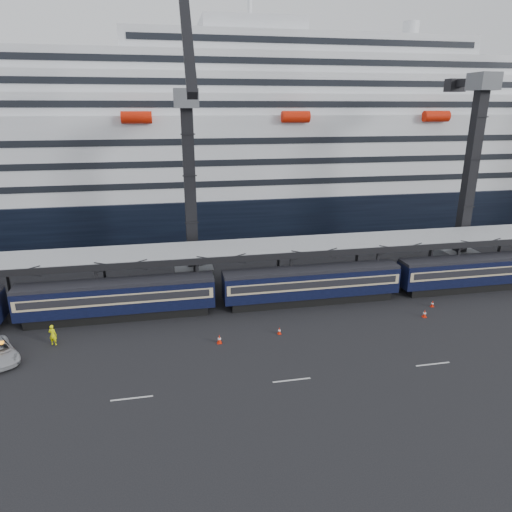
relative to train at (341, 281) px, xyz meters
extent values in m
plane|color=black|center=(4.65, -10.00, -2.20)|extent=(260.00, 260.00, 0.00)
cube|color=beige|center=(-21.35, -14.00, -2.19)|extent=(3.00, 0.15, 0.02)
cube|color=beige|center=(-9.35, -14.00, -2.19)|extent=(3.00, 0.15, 0.02)
cube|color=beige|center=(2.65, -14.00, -2.19)|extent=(3.00, 0.15, 0.02)
cube|color=black|center=(-23.35, 0.00, -1.75)|extent=(17.48, 2.40, 0.90)
cube|color=black|center=(-23.35, 0.00, 0.05)|extent=(19.00, 2.80, 2.70)
cube|color=tan|center=(-23.35, 0.00, 0.35)|extent=(18.62, 2.92, 1.05)
cube|color=black|center=(-23.35, 0.00, 0.40)|extent=(17.86, 2.98, 0.70)
cube|color=black|center=(-23.35, 0.00, 1.55)|extent=(19.00, 2.50, 0.35)
cube|color=black|center=(-3.35, 0.00, -1.75)|extent=(17.48, 2.40, 0.90)
cube|color=black|center=(-3.35, 0.00, 0.05)|extent=(19.00, 2.80, 2.70)
cube|color=tan|center=(-3.35, 0.00, 0.35)|extent=(18.62, 2.92, 1.05)
cube|color=black|center=(-3.35, 0.00, 0.40)|extent=(17.86, 2.98, 0.70)
cube|color=black|center=(-3.35, 0.00, 1.55)|extent=(19.00, 2.50, 0.35)
cube|color=black|center=(16.65, 0.00, -1.75)|extent=(17.48, 2.40, 0.90)
cube|color=black|center=(16.65, 0.00, 0.05)|extent=(19.00, 2.80, 2.70)
cube|color=tan|center=(16.65, 0.00, 0.35)|extent=(18.62, 2.92, 1.05)
cube|color=black|center=(16.65, 0.00, 0.40)|extent=(17.86, 2.98, 0.70)
cube|color=black|center=(16.65, 0.00, 1.55)|extent=(19.00, 2.50, 0.35)
cube|color=#93969B|center=(4.65, 4.00, 3.20)|extent=(130.00, 6.00, 0.25)
cube|color=black|center=(4.65, 1.00, 2.90)|extent=(130.00, 0.25, 0.70)
cube|color=black|center=(4.65, 7.00, 2.90)|extent=(130.00, 0.25, 0.70)
cube|color=black|center=(-35.35, 6.80, 0.50)|extent=(0.25, 0.25, 5.40)
cube|color=black|center=(-25.35, 1.20, 0.50)|extent=(0.25, 0.25, 5.40)
cube|color=black|center=(-25.35, 6.80, 0.50)|extent=(0.25, 0.25, 5.40)
cube|color=black|center=(-15.35, 1.20, 0.50)|extent=(0.25, 0.25, 5.40)
cube|color=black|center=(-15.35, 6.80, 0.50)|extent=(0.25, 0.25, 5.40)
cube|color=black|center=(-5.35, 1.20, 0.50)|extent=(0.25, 0.25, 5.40)
cube|color=black|center=(-5.35, 6.80, 0.50)|extent=(0.25, 0.25, 5.40)
cube|color=black|center=(4.65, 1.20, 0.50)|extent=(0.25, 0.25, 5.40)
cube|color=black|center=(4.65, 6.80, 0.50)|extent=(0.25, 0.25, 5.40)
cube|color=black|center=(14.65, 1.20, 0.50)|extent=(0.25, 0.25, 5.40)
cube|color=black|center=(14.65, 6.80, 0.50)|extent=(0.25, 0.25, 5.40)
cube|color=black|center=(24.65, 6.80, 0.50)|extent=(0.25, 0.25, 5.40)
cube|color=black|center=(4.65, 36.00, 1.30)|extent=(200.00, 28.00, 7.00)
cube|color=silver|center=(4.65, 36.00, 10.80)|extent=(190.00, 26.88, 12.00)
cube|color=silver|center=(4.65, 36.00, 18.30)|extent=(160.00, 24.64, 3.00)
cube|color=black|center=(4.65, 23.63, 18.30)|extent=(153.60, 0.12, 0.90)
cube|color=silver|center=(4.65, 36.00, 21.30)|extent=(124.00, 21.84, 3.00)
cube|color=black|center=(4.65, 25.03, 21.30)|extent=(119.04, 0.12, 0.90)
cube|color=silver|center=(4.65, 36.00, 24.30)|extent=(90.00, 19.04, 3.00)
cube|color=black|center=(4.65, 26.43, 24.30)|extent=(86.40, 0.12, 0.90)
cube|color=silver|center=(4.65, 36.00, 27.30)|extent=(56.00, 16.24, 3.00)
cube|color=black|center=(4.65, 27.83, 27.30)|extent=(53.76, 0.12, 0.90)
cube|color=silver|center=(-3.35, 36.00, 29.80)|extent=(16.00, 12.00, 2.50)
cylinder|color=silver|center=(24.65, 36.00, 30.30)|extent=(2.80, 2.80, 3.00)
cylinder|color=red|center=(-21.35, 21.96, 16.60)|extent=(4.00, 1.60, 1.60)
cylinder|color=red|center=(0.65, 21.96, 16.60)|extent=(4.00, 1.60, 1.60)
cylinder|color=red|center=(22.65, 21.96, 16.60)|extent=(4.00, 1.60, 1.60)
cube|color=#47494E|center=(-15.35, 9.00, -1.20)|extent=(4.50, 4.50, 2.00)
cube|color=black|center=(-15.35, 9.00, 8.80)|extent=(1.30, 1.30, 18.00)
cube|color=#47494E|center=(-15.35, 9.00, 18.80)|extent=(2.60, 3.20, 2.00)
cube|color=black|center=(-15.35, 3.21, 25.69)|extent=(0.90, 12.26, 14.37)
cube|color=black|center=(-15.35, 11.52, 18.80)|extent=(0.90, 5.04, 0.90)
cube|color=black|center=(-15.35, 14.04, 18.60)|extent=(2.20, 1.60, 1.60)
cube|color=#47494E|center=(19.65, 8.00, -1.20)|extent=(4.50, 4.50, 2.00)
cube|color=black|center=(19.65, 8.00, 9.80)|extent=(1.30, 1.30, 20.00)
cube|color=#47494E|center=(19.65, 8.00, 20.80)|extent=(2.60, 3.20, 2.00)
cube|color=black|center=(19.65, 10.80, 20.80)|extent=(0.90, 5.60, 0.90)
cube|color=black|center=(19.65, 13.60, 20.60)|extent=(2.20, 1.60, 1.60)
imported|color=#E5EC0C|center=(-28.61, -4.56, -1.23)|extent=(0.81, 0.65, 1.94)
cube|color=red|center=(-31.41, -5.97, -2.18)|extent=(0.39, 0.39, 0.04)
cone|color=red|center=(-31.41, -5.97, -1.79)|extent=(0.33, 0.33, 0.74)
cylinder|color=white|center=(-31.41, -5.97, -1.79)|extent=(0.28, 0.28, 0.12)
cube|color=red|center=(-14.14, -7.11, -2.18)|extent=(0.42, 0.42, 0.04)
cone|color=red|center=(-14.14, -7.11, -1.76)|extent=(0.35, 0.35, 0.79)
cylinder|color=white|center=(-14.14, -7.11, -1.76)|extent=(0.30, 0.30, 0.13)
cube|color=red|center=(-8.47, -6.44, -2.18)|extent=(0.34, 0.34, 0.04)
cone|color=red|center=(-8.47, -6.44, -1.84)|extent=(0.29, 0.29, 0.64)
cylinder|color=white|center=(-8.47, -6.44, -1.84)|extent=(0.24, 0.24, 0.11)
cube|color=red|center=(6.72, -5.77, -2.18)|extent=(0.41, 0.41, 0.04)
cone|color=red|center=(6.72, -5.77, -1.77)|extent=(0.34, 0.34, 0.77)
cylinder|color=white|center=(6.72, -5.77, -1.77)|extent=(0.29, 0.29, 0.13)
cube|color=red|center=(8.87, -3.65, -2.18)|extent=(0.35, 0.35, 0.04)
cone|color=red|center=(8.87, -3.65, -1.83)|extent=(0.30, 0.30, 0.67)
cylinder|color=white|center=(8.87, -3.65, -1.83)|extent=(0.25, 0.25, 0.11)
camera|label=1|loc=(-17.94, -43.40, 17.88)|focal=32.00mm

